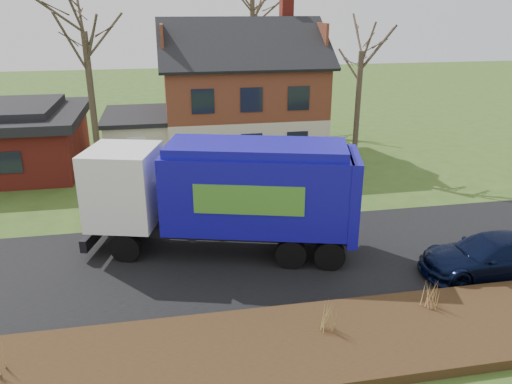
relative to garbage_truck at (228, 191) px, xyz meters
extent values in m
plane|color=#34531B|center=(0.55, -0.84, -2.44)|extent=(120.00, 120.00, 0.00)
cube|color=black|center=(0.55, -0.84, -2.43)|extent=(80.00, 7.00, 0.02)
cube|color=black|center=(0.55, -6.14, -2.29)|extent=(80.00, 3.50, 0.30)
cube|color=beige|center=(2.55, 13.16, -1.09)|extent=(9.00, 7.50, 2.70)
cube|color=#5E2F1A|center=(2.55, 13.16, 1.66)|extent=(9.00, 7.50, 2.80)
cube|color=maroon|center=(5.55, 14.16, 6.02)|extent=(0.70, 0.90, 1.60)
cube|color=beige|center=(-3.65, 12.66, -1.14)|extent=(3.50, 5.50, 2.60)
cube|color=black|center=(-3.65, 12.66, 0.28)|extent=(3.90, 5.90, 0.24)
cylinder|color=black|center=(-3.77, -0.10, -1.90)|extent=(1.15, 0.64, 1.09)
cylinder|color=black|center=(-3.19, 2.02, -1.90)|extent=(1.15, 0.64, 1.09)
cylinder|color=black|center=(1.98, -1.68, -1.90)|extent=(1.15, 0.64, 1.09)
cylinder|color=black|center=(2.56, 0.43, -1.90)|extent=(1.15, 0.64, 1.09)
cylinder|color=black|center=(3.29, -2.05, -1.90)|extent=(1.15, 0.64, 1.09)
cylinder|color=black|center=(3.87, 0.07, -1.90)|extent=(1.15, 0.64, 1.09)
cube|color=black|center=(0.05, -0.01, -1.55)|extent=(9.01, 3.60, 0.37)
cube|color=white|center=(-3.74, 1.03, 0.07)|extent=(3.02, 3.16, 2.83)
cube|color=black|center=(-4.84, 1.33, 0.23)|extent=(0.69, 2.24, 0.94)
cube|color=black|center=(-4.95, 1.36, -1.87)|extent=(0.95, 2.59, 0.47)
cube|color=#120C97|center=(1.01, -0.28, 0.07)|extent=(7.05, 4.27, 2.83)
cube|color=#120C97|center=(1.01, -0.28, 1.64)|extent=(6.67, 3.89, 0.31)
cube|color=#120C97|center=(4.29, -1.18, -0.04)|extent=(1.06, 2.67, 3.04)
cube|color=#46872C|center=(0.50, -1.52, 0.17)|extent=(3.64, 1.04, 1.05)
cube|color=#46872C|center=(1.21, 1.05, 0.17)|extent=(3.64, 1.04, 1.05)
imported|color=#9C9EA3|center=(0.45, 4.27, -1.59)|extent=(5.25, 1.95, 1.71)
imported|color=black|center=(8.62, -3.40, -1.73)|extent=(4.98, 2.22, 1.42)
cylinder|color=#423828|center=(-5.50, 8.39, 1.37)|extent=(0.32, 0.32, 7.62)
cylinder|color=#453729|center=(8.24, 8.54, 0.81)|extent=(0.30, 0.30, 6.51)
cylinder|color=#463B2A|center=(4.79, 21.50, 2.22)|extent=(0.36, 0.36, 9.32)
cone|color=tan|center=(-6.42, -5.95, -1.69)|extent=(0.04, 0.04, 0.92)
cone|color=#A58A48|center=(1.98, -5.86, -1.70)|extent=(0.04, 0.04, 0.89)
cone|color=#A58A48|center=(1.84, -5.86, -1.70)|extent=(0.04, 0.04, 0.89)
cone|color=#A58A48|center=(2.12, -5.86, -1.70)|extent=(0.04, 0.04, 0.89)
cone|color=#A58A48|center=(1.98, -5.75, -1.70)|extent=(0.04, 0.04, 0.89)
cone|color=#A58A48|center=(1.98, -5.97, -1.70)|extent=(0.04, 0.04, 0.89)
cone|color=tan|center=(5.35, -5.26, -1.70)|extent=(0.04, 0.04, 0.88)
cone|color=tan|center=(5.20, -5.26, -1.70)|extent=(0.04, 0.04, 0.88)
cone|color=tan|center=(5.51, -5.26, -1.70)|extent=(0.04, 0.04, 0.88)
cone|color=tan|center=(5.35, -5.14, -1.70)|extent=(0.04, 0.04, 0.88)
cone|color=tan|center=(5.35, -5.39, -1.70)|extent=(0.04, 0.04, 0.88)
camera|label=1|loc=(-2.12, -16.86, 6.35)|focal=35.00mm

